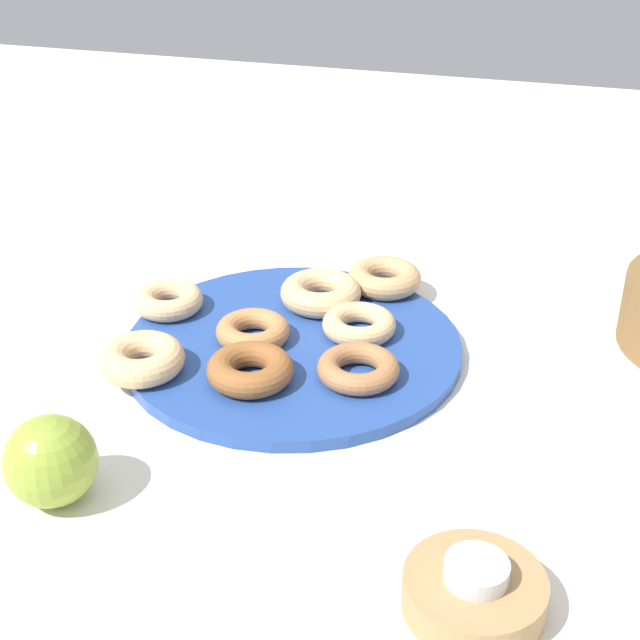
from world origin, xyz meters
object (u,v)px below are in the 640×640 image
Objects in this scene: tealight at (476,571)px; candle_holder at (474,593)px; donut_plate at (293,346)px; donut_7 at (384,278)px; apple at (51,461)px; donut_1 at (253,331)px; donut_3 at (358,368)px; donut_2 at (359,324)px; donut_6 at (250,369)px; donut_5 at (168,300)px; donut_4 at (141,359)px; donut_0 at (321,293)px.

candle_holder is at bearing 0.00° from tealight.
donut_plate is 4.15× the size of donut_7.
apple reaches higher than candle_holder.
donut_1 is at bearing -137.01° from tealight.
donut_3 is 1.06× the size of apple.
donut_6 reaches higher than donut_2.
donut_5 is at bearing -108.29° from donut_1.
donut_5 reaches higher than donut_2.
donut_4 reaches higher than donut_5.
apple is at bearing -41.23° from donut_3.
donut_7 is 0.49m from tealight.
donut_6 is at bearing -10.78° from donut_plate.
donut_4 reaches higher than donut_1.
donut_0 is at bearing -150.46° from donut_3.
donut_0 is (-0.09, 0.01, 0.02)m from donut_plate.
apple is at bearing -93.86° from candle_holder.
donut_7 is (-0.12, 0.22, 0.00)m from donut_5.
donut_4 is 0.13m from donut_5.
donut_plate is at bearing 128.44° from donut_4.
donut_4 is (0.09, -0.09, 0.00)m from donut_1.
donut_3 is at bearing 109.08° from donut_6.
tealight is (0.31, 0.24, 0.03)m from donut_plate.
donut_1 is 1.01× the size of apple.
donut_7 is (-0.15, 0.07, 0.02)m from donut_plate.
apple reaches higher than donut_plate.
apple reaches higher than donut_0.
donut_1 reaches higher than candle_holder.
donut_7 is 0.47m from apple.
donut_plate is at bearing 169.22° from donut_6.
donut_1 is (0.10, -0.05, -0.00)m from donut_0.
apple is at bearing -15.94° from donut_1.
donut_1 is 1.67× the size of tealight.
donut_2 is (-0.03, 0.06, 0.02)m from donut_plate.
donut_5 is (-0.08, -0.24, 0.00)m from donut_3.
donut_plate is at bearing 157.27° from apple.
donut_plate is at bearing -142.61° from candle_holder.
apple reaches higher than donut_2.
donut_4 is 0.18m from apple.
donut_plate is at bearing -121.57° from donut_3.
candle_holder is (0.34, 0.39, -0.01)m from donut_5.
donut_7 is (-0.25, 0.19, -0.00)m from donut_4.
donut_3 is 1.05× the size of donut_5.
donut_1 is 0.11m from donut_2.
donut_plate is at bearing -3.51° from donut_0.
donut_3 is 0.20m from donut_7.
donut_plate is 3.43× the size of candle_holder.
donut_6 is 1.11× the size of apple.
donut_5 is at bearing -129.16° from donut_6.
donut_2 is at bearing -166.43° from donut_3.
donut_0 and tealight have the same top height.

